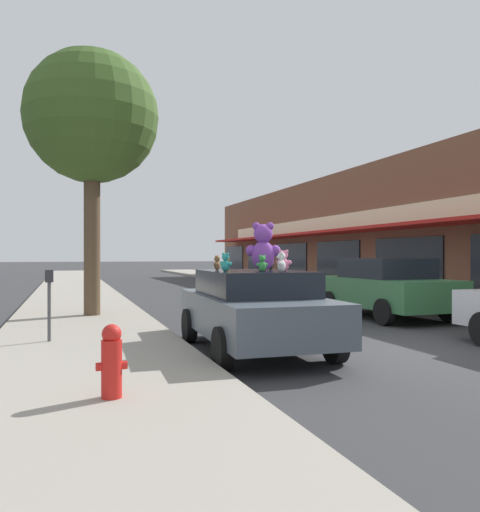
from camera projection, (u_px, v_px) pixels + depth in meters
ground_plane at (399, 349)px, 9.00m from camera, size 260.00×260.00×0.00m
sidewalk_near at (92, 366)px, 7.25m from camera, size 3.31×90.00×0.17m
storefront_row at (455, 233)px, 27.06m from camera, size 16.19×37.56×5.82m
plush_art_car at (254, 308)px, 8.78m from camera, size 2.16×4.16×1.43m
teddy_bear_giant at (263, 247)px, 8.77m from camera, size 0.65×0.46×0.85m
teddy_bear_green at (262, 264)px, 8.28m from camera, size 0.20×0.13×0.28m
teddy_bear_white at (281, 262)px, 8.06m from camera, size 0.19×0.25×0.33m
teddy_bear_orange at (227, 263)px, 9.50m from camera, size 0.20×0.13×0.26m
teddy_bear_pink at (284, 261)px, 8.22m from camera, size 0.26×0.23×0.36m
teddy_bear_brown at (217, 263)px, 9.16m from camera, size 0.18×0.19×0.27m
teddy_bear_black at (270, 264)px, 9.37m from camera, size 0.16×0.10×0.22m
teddy_bear_teal at (226, 263)px, 8.22m from camera, size 0.20×0.23×0.32m
parked_car_far_center at (386, 287)px, 13.57m from camera, size 2.14×4.19×1.62m
street_tree at (92, 119)px, 12.78m from camera, size 3.39×3.39×6.79m
fire_hydrant at (112, 361)px, 5.35m from camera, size 0.33×0.22×0.79m
parking_meter at (49, 296)px, 8.86m from camera, size 0.14×0.10×1.27m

